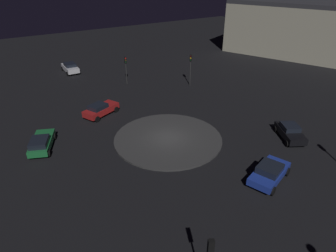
{
  "coord_description": "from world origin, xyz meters",
  "views": [
    {
      "loc": [
        21.48,
        -13.66,
        15.18
      ],
      "look_at": [
        0.0,
        0.0,
        1.49
      ],
      "focal_mm": 31.93,
      "sensor_mm": 36.0,
      "label": 1
    }
  ],
  "objects_px": {
    "car_white": "(70,67)",
    "traffic_light_west": "(126,65)",
    "car_black": "(290,132)",
    "traffic_light_northwest": "(191,64)",
    "car_green": "(41,143)",
    "car_red": "(101,109)",
    "car_blue": "(269,172)"
  },
  "relations": [
    {
      "from": "car_blue",
      "to": "traffic_light_northwest",
      "type": "xyz_separation_m",
      "value": [
        -20.76,
        7.39,
        2.39
      ]
    },
    {
      "from": "car_black",
      "to": "traffic_light_west",
      "type": "relative_size",
      "value": 1.09
    },
    {
      "from": "traffic_light_west",
      "to": "car_red",
      "type": "bearing_deg",
      "value": -30.09
    },
    {
      "from": "car_black",
      "to": "traffic_light_northwest",
      "type": "bearing_deg",
      "value": -152.42
    },
    {
      "from": "car_black",
      "to": "traffic_light_west",
      "type": "height_order",
      "value": "traffic_light_west"
    },
    {
      "from": "car_green",
      "to": "traffic_light_northwest",
      "type": "bearing_deg",
      "value": -51.0
    },
    {
      "from": "car_black",
      "to": "car_white",
      "type": "xyz_separation_m",
      "value": [
        -32.54,
        -12.21,
        0.07
      ]
    },
    {
      "from": "car_blue",
      "to": "car_green",
      "type": "height_order",
      "value": "car_blue"
    },
    {
      "from": "car_red",
      "to": "traffic_light_west",
      "type": "height_order",
      "value": "traffic_light_west"
    },
    {
      "from": "traffic_light_northwest",
      "to": "traffic_light_west",
      "type": "relative_size",
      "value": 1.13
    },
    {
      "from": "car_red",
      "to": "traffic_light_west",
      "type": "relative_size",
      "value": 1.15
    },
    {
      "from": "traffic_light_northwest",
      "to": "traffic_light_west",
      "type": "distance_m",
      "value": 9.14
    },
    {
      "from": "car_red",
      "to": "traffic_light_west",
      "type": "distance_m",
      "value": 10.76
    },
    {
      "from": "traffic_light_west",
      "to": "car_white",
      "type": "bearing_deg",
      "value": -139.34
    },
    {
      "from": "car_red",
      "to": "car_white",
      "type": "distance_m",
      "value": 17.65
    },
    {
      "from": "car_black",
      "to": "car_blue",
      "type": "relative_size",
      "value": 0.93
    },
    {
      "from": "car_red",
      "to": "car_white",
      "type": "relative_size",
      "value": 1.04
    },
    {
      "from": "car_white",
      "to": "traffic_light_west",
      "type": "xyz_separation_m",
      "value": [
        9.7,
        5.36,
        2.02
      ]
    },
    {
      "from": "car_blue",
      "to": "car_white",
      "type": "distance_m",
      "value": 36.34
    },
    {
      "from": "car_white",
      "to": "traffic_light_west",
      "type": "bearing_deg",
      "value": 29.84
    },
    {
      "from": "car_green",
      "to": "traffic_light_northwest",
      "type": "xyz_separation_m",
      "value": [
        -6.29,
        21.64,
        2.42
      ]
    },
    {
      "from": "car_white",
      "to": "traffic_light_west",
      "type": "distance_m",
      "value": 11.27
    },
    {
      "from": "car_blue",
      "to": "car_green",
      "type": "xyz_separation_m",
      "value": [
        -14.47,
        -14.25,
        -0.03
      ]
    },
    {
      "from": "car_white",
      "to": "traffic_light_west",
      "type": "height_order",
      "value": "traffic_light_west"
    },
    {
      "from": "car_black",
      "to": "traffic_light_west",
      "type": "xyz_separation_m",
      "value": [
        -22.83,
        -6.85,
        2.09
      ]
    },
    {
      "from": "traffic_light_northwest",
      "to": "car_white",
      "type": "bearing_deg",
      "value": -96.03
    },
    {
      "from": "car_black",
      "to": "car_red",
      "type": "bearing_deg",
      "value": -108.06
    },
    {
      "from": "car_green",
      "to": "car_black",
      "type": "bearing_deg",
      "value": -94.74
    },
    {
      "from": "car_blue",
      "to": "car_black",
      "type": "bearing_deg",
      "value": -172.17
    },
    {
      "from": "car_black",
      "to": "car_white",
      "type": "distance_m",
      "value": 34.75
    },
    {
      "from": "car_green",
      "to": "car_white",
      "type": "xyz_separation_m",
      "value": [
        -21.49,
        8.99,
        0.06
      ]
    },
    {
      "from": "car_green",
      "to": "car_red",
      "type": "bearing_deg",
      "value": -38.98
    }
  ]
}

